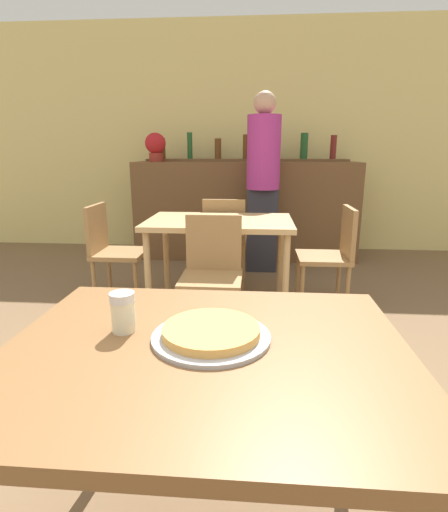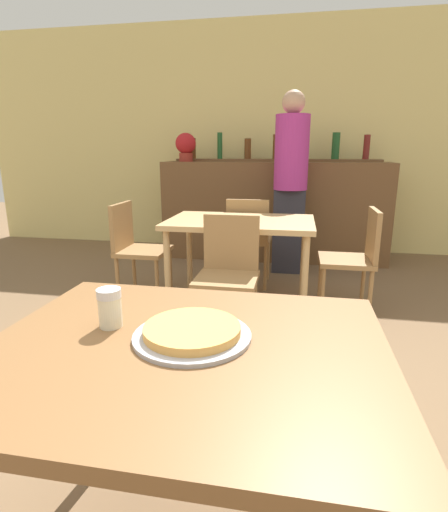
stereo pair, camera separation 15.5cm
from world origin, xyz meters
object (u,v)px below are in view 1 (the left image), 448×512
Objects in this scene: potted_plant at (155,145)px; person_standing at (263,177)px; chair_far_side_left at (111,247)px; chair_far_side_front at (212,269)px; pizza_tray at (211,333)px; cheese_shaker at (123,312)px; chair_far_side_back at (225,235)px; chair_far_side_right at (333,251)px.

person_standing is at bearing -23.05° from potted_plant.
chair_far_side_front is at bearing -121.51° from chair_far_side_left.
chair_far_side_left is 2.60× the size of pizza_tray.
chair_far_side_left is at bearing 111.30° from cheese_shaker.
potted_plant reaches higher than chair_far_side_left.
cheese_shaker reaches higher than chair_far_side_left.
chair_far_side_back is at bearing 88.14° from cheese_shaker.
person_standing is at bearing -48.31° from chair_far_side_left.
potted_plant is (-0.89, 2.19, 0.82)m from chair_far_side_front.
potted_plant is (-0.81, 3.71, 0.50)m from cheese_shaker.
person_standing is (0.35, 0.56, 0.50)m from chair_far_side_back.
chair_far_side_right is 1.33m from person_standing.
chair_far_side_left is (-0.89, -0.55, 0.00)m from chair_far_side_back.
cheese_shaker reaches higher than chair_far_side_right.
chair_far_side_right is at bearing 31.51° from chair_far_side_front.
chair_far_side_front is 2.60× the size of pizza_tray.
person_standing reaches higher than chair_far_side_back.
chair_far_side_right is at bearing 70.95° from pizza_tray.
chair_far_side_right is 7.34× the size of cheese_shaker.
cheese_shaker is at bearing -97.83° from person_standing.
cheese_shaker is (-0.25, 0.03, 0.04)m from pizza_tray.
person_standing reaches higher than chair_far_side_right.
pizza_tray is at bearing -19.05° from chair_far_side_right.
chair_far_side_back is 1.63m from potted_plant.
cheese_shaker is 0.35× the size of potted_plant.
chair_far_side_front is 2.50m from potted_plant.
chair_far_side_right is at bearing 148.49° from chair_far_side_back.
person_standing is (-0.54, 1.11, 0.50)m from chair_far_side_right.
cheese_shaker is 3.83m from potted_plant.
chair_far_side_front is 1.59m from pizza_tray.
person_standing reaches higher than chair_far_side_front.
chair_far_side_front and chair_far_side_left have the same top height.
pizza_tray is 0.99× the size of potted_plant.
chair_far_side_left is at bearing 148.49° from chair_far_side_front.
chair_far_side_front is 1.77m from person_standing.
cheese_shaker is (-0.08, -1.52, 0.32)m from chair_far_side_front.
person_standing is (0.44, 3.18, 0.18)m from cheese_shaker.
potted_plant is (-1.06, 3.74, 0.54)m from pizza_tray.
chair_far_side_front and chair_far_side_back have the same top height.
chair_far_side_right is at bearing 64.74° from cheese_shaker.
chair_far_side_front is 1.00× the size of chair_far_side_right.
pizza_tray is 3.92m from potted_plant.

